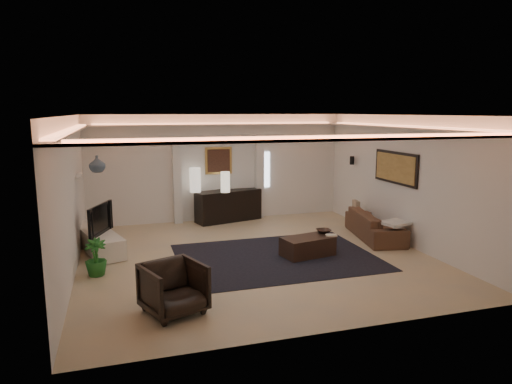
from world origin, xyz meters
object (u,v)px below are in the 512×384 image
object	(u,v)px
console	(228,206)
coffee_table	(308,246)
sofa	(375,225)
armchair	(174,288)

from	to	relation	value
console	coffee_table	xyz separation A→B (m)	(0.85, -3.53, -0.20)
sofa	coffee_table	size ratio (longest dim) A/B	1.99
sofa	armchair	xyz separation A→B (m)	(-5.09, -2.80, 0.08)
console	sofa	distance (m)	3.99
console	sofa	bearing A→B (deg)	-57.24
console	armchair	size ratio (longest dim) A/B	2.12
armchair	sofa	bearing A→B (deg)	8.09
console	sofa	size ratio (longest dim) A/B	0.85
console	coffee_table	bearing A→B (deg)	-91.03
console	coffee_table	size ratio (longest dim) A/B	1.70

